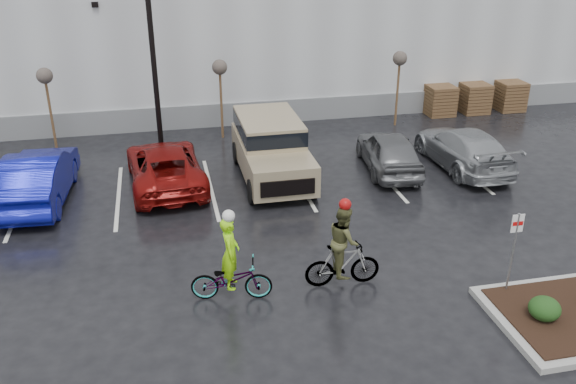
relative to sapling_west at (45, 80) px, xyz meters
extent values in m
plane|color=black|center=(8.00, -13.00, -2.73)|extent=(120.00, 120.00, 0.00)
cube|color=silver|center=(8.00, 9.00, 0.77)|extent=(60.00, 15.00, 7.00)
cube|color=slate|center=(8.00, 1.45, -2.23)|extent=(60.00, 0.12, 1.00)
cylinder|color=black|center=(4.00, -1.00, 1.77)|extent=(0.20, 0.20, 9.00)
cylinder|color=#452B1B|center=(0.00, 0.00, -1.33)|extent=(0.10, 0.10, 2.80)
sphere|color=#443C36|center=(0.00, 0.00, 0.17)|extent=(0.60, 0.60, 0.60)
cylinder|color=#452B1B|center=(6.50, 0.00, -1.33)|extent=(0.10, 0.10, 2.80)
sphere|color=#443C36|center=(6.50, 0.00, 0.17)|extent=(0.60, 0.60, 0.60)
cylinder|color=#452B1B|center=(14.00, 0.00, -1.33)|extent=(0.10, 0.10, 2.80)
sphere|color=#443C36|center=(14.00, 0.00, 0.17)|extent=(0.60, 0.60, 0.60)
cube|color=#452B1B|center=(16.50, 1.00, -2.05)|extent=(1.20, 1.20, 1.35)
cube|color=#452B1B|center=(18.20, 1.00, -2.05)|extent=(1.20, 1.20, 1.35)
cube|color=#452B1B|center=(20.00, 1.00, -2.05)|extent=(1.20, 1.20, 1.35)
ellipsoid|color=black|center=(12.00, -14.00, -2.32)|extent=(0.70, 0.70, 0.52)
cylinder|color=gray|center=(11.80, -12.80, -1.63)|extent=(0.05, 0.05, 2.20)
cube|color=white|center=(11.80, -12.80, -0.78)|extent=(0.30, 0.02, 0.45)
cube|color=red|center=(11.80, -12.81, -0.78)|extent=(0.26, 0.02, 0.10)
imported|color=#0D1295|center=(0.12, -4.79, -1.91)|extent=(2.03, 5.05, 1.63)
imported|color=maroon|center=(4.07, -4.41, -2.03)|extent=(2.70, 5.20, 1.40)
imported|color=slate|center=(11.87, -4.73, -2.01)|extent=(2.16, 4.36, 1.43)
imported|color=#9FA2A6|center=(14.59, -5.00, -2.01)|extent=(2.08, 4.96, 1.43)
imported|color=#3F3F44|center=(5.36, -11.50, -2.22)|extent=(2.02, 1.00, 1.01)
imported|color=#94F10D|center=(5.36, -11.50, -1.49)|extent=(0.53, 0.71, 1.77)
sphere|color=silver|center=(5.36, -11.50, -0.54)|extent=(0.29, 0.29, 0.29)
imported|color=#3F3F44|center=(8.09, -11.50, -2.16)|extent=(1.82, 0.60, 1.13)
imported|color=#494A27|center=(8.09, -11.50, -1.49)|extent=(0.51, 0.88, 1.77)
sphere|color=#990C0C|center=(8.09, -11.50, -0.53)|extent=(0.29, 0.29, 0.29)
camera|label=1|loc=(4.06, -23.70, 5.65)|focal=38.00mm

